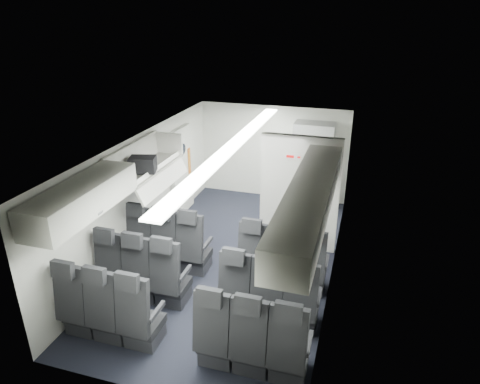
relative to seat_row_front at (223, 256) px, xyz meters
The scene contains 14 objects.
cabin_shell 0.90m from the seat_row_front, 90.00° to the left, with size 3.41×6.01×2.16m.
seat_row_front is the anchor object (origin of this frame).
seat_row_mid 0.90m from the seat_row_front, 90.00° to the right, with size 3.33×0.56×1.24m.
seat_row_rear 1.80m from the seat_row_front, 90.00° to the right, with size 3.33×0.56×1.24m.
overhead_bin_left_rear 2.50m from the seat_row_front, 133.68° to the right, with size 0.53×1.80×0.40m.
overhead_bin_left_front_open 1.98m from the seat_row_front, 168.87° to the left, with size 0.64×1.70×0.72m.
overhead_bin_right_rear 2.50m from the seat_row_front, 46.32° to the right, with size 0.53×1.80×0.40m.
overhead_bin_right_front 2.04m from the seat_row_front, 11.46° to the left, with size 0.53×1.70×0.40m.
bulkhead_partition 1.79m from the seat_row_front, 53.69° to the left, with size 1.40×0.15×2.13m.
galley_unit 3.43m from the seat_row_front, 73.72° to the left, with size 0.85×0.52×1.90m.
boarding_door 2.71m from the seat_row_front, 128.16° to the left, with size 0.12×1.27×1.86m.
flight_attendant 2.29m from the seat_row_front, 81.21° to the left, with size 0.62×0.41×1.70m, color black.
carry_on_bag 1.96m from the seat_row_front, behind, with size 0.41×0.28×0.24m, color black.
papers 2.32m from the seat_row_front, 76.18° to the left, with size 0.19×0.02×0.13m, color white.
Camera 1 is at (1.99, -6.19, 4.09)m, focal length 32.00 mm.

